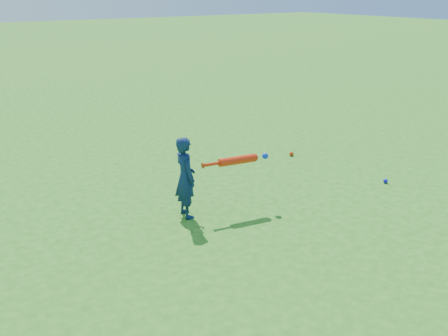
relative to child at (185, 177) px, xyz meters
name	(u,v)px	position (x,y,z in m)	size (l,w,h in m)	color
ground	(184,206)	(0.12, 0.26, -0.49)	(80.00, 80.00, 0.00)	#246818
child	(185,177)	(0.00, 0.00, 0.00)	(0.36, 0.24, 0.98)	#0E2045
ground_ball_red	(292,154)	(2.58, 0.98, -0.46)	(0.07, 0.07, 0.07)	red
ground_ball_blue	(386,181)	(2.85, -0.68, -0.46)	(0.06, 0.06, 0.06)	#0C10D7
bat_swing	(240,160)	(0.67, -0.17, 0.14)	(0.88, 0.22, 0.10)	red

